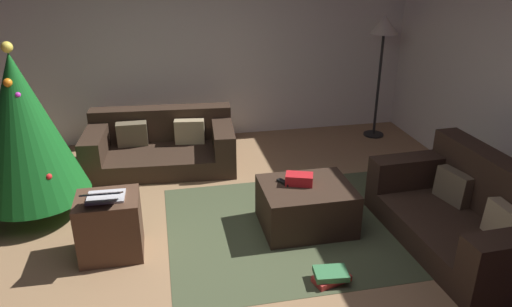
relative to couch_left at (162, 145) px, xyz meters
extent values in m
plane|color=#93704C|center=(0.37, -2.24, -0.25)|extent=(6.40, 6.40, 0.00)
cube|color=silver|center=(0.37, 0.90, 1.05)|extent=(6.40, 0.12, 2.60)
cube|color=#332319|center=(-0.01, -0.09, -0.13)|extent=(1.79, 1.09, 0.22)
cube|color=#332319|center=(0.02, 0.27, 0.18)|extent=(1.74, 0.37, 0.41)
cube|color=#332319|center=(0.73, -0.15, 0.12)|extent=(0.31, 0.98, 0.28)
cube|color=#332319|center=(-0.75, -0.04, 0.12)|extent=(0.31, 0.98, 0.28)
cube|color=tan|center=(0.35, 0.04, 0.13)|extent=(0.37, 0.18, 0.30)
cube|color=brown|center=(-0.34, 0.09, 0.13)|extent=(0.36, 0.15, 0.31)
cube|color=#332319|center=(2.52, -2.31, -0.13)|extent=(1.02, 1.73, 0.24)
cube|color=#332319|center=(2.88, -2.30, 0.26)|extent=(0.31, 1.71, 0.53)
cube|color=#332319|center=(2.49, -1.58, 0.15)|extent=(0.96, 0.28, 0.31)
cube|color=tan|center=(2.69, -2.64, 0.14)|extent=(0.14, 0.36, 0.31)
cube|color=brown|center=(2.67, -1.96, 0.14)|extent=(0.21, 0.38, 0.31)
cube|color=#332319|center=(1.29, -1.75, -0.03)|extent=(0.84, 0.68, 0.43)
cube|color=red|center=(1.23, -1.70, 0.23)|extent=(0.29, 0.23, 0.10)
cube|color=black|center=(1.10, -1.66, 0.19)|extent=(0.12, 0.17, 0.02)
cylinder|color=brown|center=(-1.24, -1.01, -0.13)|extent=(0.10, 0.10, 0.22)
cone|color=#145E1E|center=(-1.24, -1.01, 0.68)|extent=(1.04, 1.04, 1.40)
sphere|color=yellow|center=(-1.29, -1.27, 0.56)|extent=(0.06, 0.06, 0.06)
sphere|color=#CC33BF|center=(-1.12, -0.72, 0.41)|extent=(0.08, 0.08, 0.08)
sphere|color=#2699E5|center=(-1.19, -0.87, 0.99)|extent=(0.07, 0.07, 0.07)
sphere|color=#CC33BF|center=(-1.14, -0.78, 0.62)|extent=(0.06, 0.06, 0.06)
sphere|color=#CC33BF|center=(-1.20, -1.11, 1.02)|extent=(0.06, 0.06, 0.06)
sphere|color=orange|center=(-1.26, -1.09, 1.12)|extent=(0.08, 0.08, 0.08)
sphere|color=red|center=(-1.29, -0.85, 0.85)|extent=(0.09, 0.09, 0.09)
sphere|color=red|center=(-1.02, -1.32, 0.30)|extent=(0.06, 0.06, 0.06)
sphere|color=#F2D84C|center=(-1.24, -1.01, 1.42)|extent=(0.10, 0.10, 0.10)
cube|color=#4C3323|center=(-0.48, -1.84, 0.03)|extent=(0.52, 0.44, 0.54)
cube|color=silver|center=(-0.48, -1.84, 0.31)|extent=(0.31, 0.24, 0.02)
cube|color=black|center=(-0.48, -2.00, 0.42)|extent=(0.31, 0.22, 0.11)
cube|color=#B7332D|center=(1.25, -2.60, -0.22)|extent=(0.32, 0.23, 0.05)
cube|color=#387A47|center=(1.24, -2.60, -0.17)|extent=(0.28, 0.22, 0.05)
cylinder|color=black|center=(2.96, 0.37, -0.23)|extent=(0.28, 0.28, 0.02)
cylinder|color=black|center=(2.96, 0.37, 0.46)|extent=(0.04, 0.04, 1.42)
cone|color=beige|center=(2.96, 0.37, 1.29)|extent=(0.36, 0.36, 0.24)
cube|color=#424B30|center=(1.29, -1.75, -0.24)|extent=(2.60, 2.00, 0.01)
camera|label=1|loc=(0.03, -5.53, 2.21)|focal=33.70mm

